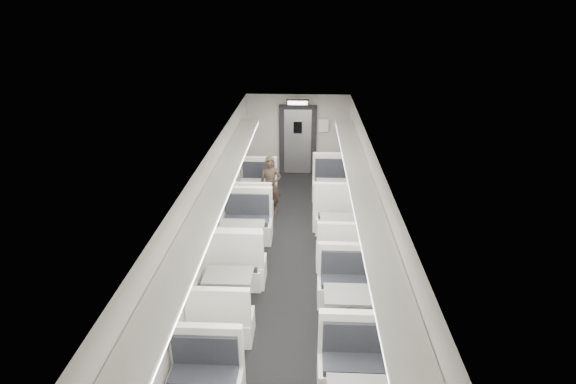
# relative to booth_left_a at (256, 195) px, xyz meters

# --- Properties ---
(room) EXTENTS (3.24, 12.24, 2.64)m
(room) POSITION_rel_booth_left_a_xyz_m (1.00, -3.43, 0.85)
(room) COLOR black
(room) RESTS_ON ground
(booth_left_a) EXTENTS (0.97, 1.97, 1.05)m
(booth_left_a) POSITION_rel_booth_left_a_xyz_m (0.00, 0.00, 0.00)
(booth_left_a) COLOR white
(booth_left_a) RESTS_ON room
(booth_left_b) EXTENTS (1.09, 2.20, 1.18)m
(booth_left_b) POSITION_rel_booth_left_a_xyz_m (0.00, -2.48, 0.04)
(booth_left_b) COLOR white
(booth_left_b) RESTS_ON room
(booth_left_c) EXTENTS (0.98, 1.98, 1.06)m
(booth_left_c) POSITION_rel_booth_left_a_xyz_m (0.00, -4.09, 0.00)
(booth_left_c) COLOR white
(booth_left_c) RESTS_ON room
(booth_right_a) EXTENTS (1.11, 2.25, 1.20)m
(booth_right_a) POSITION_rel_booth_left_a_xyz_m (2.00, -0.18, 0.05)
(booth_right_a) COLOR white
(booth_right_a) RESTS_ON room
(booth_right_b) EXTENTS (0.99, 2.01, 1.08)m
(booth_right_b) POSITION_rel_booth_left_a_xyz_m (2.00, -1.94, 0.01)
(booth_right_b) COLOR white
(booth_right_b) RESTS_ON room
(booth_right_c) EXTENTS (0.98, 1.99, 1.07)m
(booth_right_c) POSITION_rel_booth_left_a_xyz_m (2.00, -4.54, 0.00)
(booth_right_c) COLOR white
(booth_right_c) RESTS_ON room
(passenger) EXTENTS (0.57, 0.40, 1.47)m
(passenger) POSITION_rel_booth_left_a_xyz_m (0.40, -0.28, 0.38)
(passenger) COLOR black
(passenger) RESTS_ON room
(window_a) EXTENTS (0.02, 1.18, 0.84)m
(window_a) POSITION_rel_booth_left_a_xyz_m (-0.49, -0.03, 1.00)
(window_a) COLOR black
(window_a) RESTS_ON room
(window_b) EXTENTS (0.02, 1.18, 0.84)m
(window_b) POSITION_rel_booth_left_a_xyz_m (-0.49, -2.23, 1.00)
(window_b) COLOR black
(window_b) RESTS_ON room
(window_c) EXTENTS (0.02, 1.18, 0.84)m
(window_c) POSITION_rel_booth_left_a_xyz_m (-0.49, -4.43, 1.00)
(window_c) COLOR black
(window_c) RESTS_ON room
(window_d) EXTENTS (0.02, 1.18, 0.84)m
(window_d) POSITION_rel_booth_left_a_xyz_m (-0.49, -6.63, 1.00)
(window_d) COLOR black
(window_d) RESTS_ON room
(luggage_rack_left) EXTENTS (0.46, 10.40, 0.09)m
(luggage_rack_left) POSITION_rel_booth_left_a_xyz_m (-0.24, -3.73, 1.56)
(luggage_rack_left) COLOR white
(luggage_rack_left) RESTS_ON room
(luggage_rack_right) EXTENTS (0.46, 10.40, 0.09)m
(luggage_rack_right) POSITION_rel_booth_left_a_xyz_m (2.24, -3.73, 1.56)
(luggage_rack_right) COLOR white
(luggage_rack_right) RESTS_ON room
(vestibule_door) EXTENTS (1.10, 0.13, 2.10)m
(vestibule_door) POSITION_rel_booth_left_a_xyz_m (1.00, 2.50, 0.69)
(vestibule_door) COLOR black
(vestibule_door) RESTS_ON room
(exit_sign) EXTENTS (0.62, 0.12, 0.16)m
(exit_sign) POSITION_rel_booth_left_a_xyz_m (1.00, 2.01, 1.93)
(exit_sign) COLOR black
(exit_sign) RESTS_ON room
(wall_notice) EXTENTS (0.32, 0.02, 0.40)m
(wall_notice) POSITION_rel_booth_left_a_xyz_m (1.75, 2.49, 1.15)
(wall_notice) COLOR white
(wall_notice) RESTS_ON room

